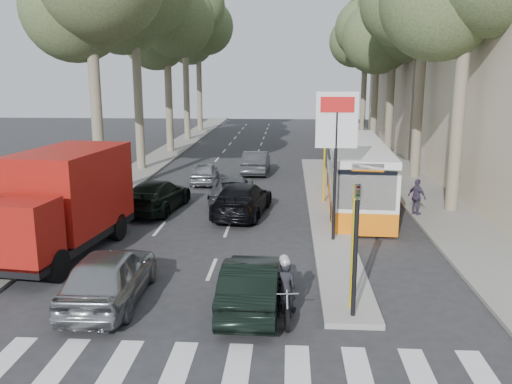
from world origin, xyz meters
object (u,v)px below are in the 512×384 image
red_truck (62,201)px  city_bus (356,172)px  silver_hatchback (110,275)px  dark_hatchback (252,284)px  motorcycle (284,288)px

red_truck → city_bus: 13.71m
silver_hatchback → dark_hatchback: silver_hatchback is taller
dark_hatchback → motorcycle: (0.88, -0.42, 0.06)m
red_truck → motorcycle: red_truck is taller
city_bus → dark_hatchback: bearing=-106.1°
red_truck → dark_hatchback: bearing=-24.1°
silver_hatchback → city_bus: bearing=-124.9°
red_truck → city_bus: (11.07, 8.08, -0.32)m
dark_hatchback → city_bus: size_ratio=0.37×
dark_hatchback → red_truck: 8.11m
red_truck → silver_hatchback: bearing=-46.8°
dark_hatchback → city_bus: city_bus is taller
silver_hatchback → red_truck: (-2.93, 3.99, 1.13)m
silver_hatchback → dark_hatchback: bearing=177.0°
red_truck → motorcycle: 9.07m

